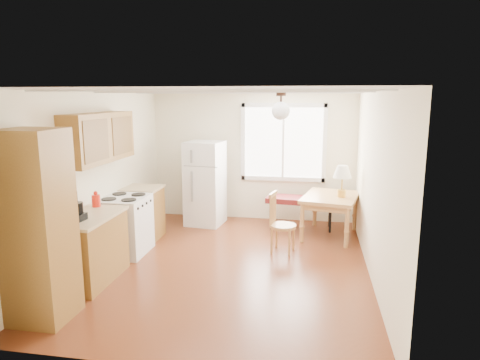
% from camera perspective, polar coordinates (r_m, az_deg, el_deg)
% --- Properties ---
extents(room_shell, '(4.60, 5.60, 2.62)m').
position_cam_1_polar(room_shell, '(6.04, -1.64, -0.14)').
color(room_shell, '#4E2010').
rests_on(room_shell, ground).
extents(kitchen_run, '(0.65, 3.40, 2.20)m').
position_cam_1_polar(kitchen_run, '(6.14, -18.80, -4.49)').
color(kitchen_run, brown).
rests_on(kitchen_run, ground).
extents(window_unit, '(1.64, 0.05, 1.51)m').
position_cam_1_polar(window_unit, '(8.35, 5.79, 4.99)').
color(window_unit, white).
rests_on(window_unit, room_shell).
extents(pendant_light, '(0.26, 0.26, 0.40)m').
position_cam_1_polar(pendant_light, '(6.23, 5.46, 9.29)').
color(pendant_light, black).
rests_on(pendant_light, room_shell).
extents(refrigerator, '(0.73, 0.73, 1.60)m').
position_cam_1_polar(refrigerator, '(8.19, -4.67, -0.43)').
color(refrigerator, white).
rests_on(refrigerator, ground).
extents(bench, '(1.31, 0.60, 0.59)m').
position_cam_1_polar(bench, '(8.01, 8.16, -2.79)').
color(bench, '#5A1517').
rests_on(bench, ground).
extents(dining_table, '(1.10, 1.33, 0.73)m').
position_cam_1_polar(dining_table, '(7.63, 11.94, -2.79)').
color(dining_table, '#AA7841').
rests_on(dining_table, ground).
extents(chair, '(0.44, 0.43, 0.94)m').
position_cam_1_polar(chair, '(6.77, 5.05, -5.14)').
color(chair, '#AA7841').
rests_on(chair, ground).
extents(table_lamp, '(0.31, 0.31, 0.55)m').
position_cam_1_polar(table_lamp, '(7.47, 13.49, 0.76)').
color(table_lamp, gold).
rests_on(table_lamp, dining_table).
extents(coffee_maker, '(0.23, 0.28, 0.40)m').
position_cam_1_polar(coffee_maker, '(5.67, -21.33, -3.75)').
color(coffee_maker, black).
rests_on(coffee_maker, kitchen_run).
extents(kettle, '(0.12, 0.12, 0.22)m').
position_cam_1_polar(kettle, '(6.34, -18.65, -2.57)').
color(kettle, red).
rests_on(kettle, kitchen_run).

